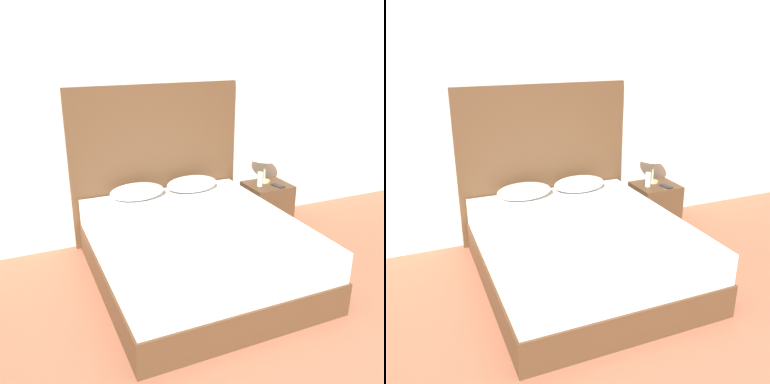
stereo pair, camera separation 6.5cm
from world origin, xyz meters
TOP-DOWN VIEW (x-y plane):
  - wall_back at (0.00, 2.69)m, footprint 10.00×0.06m
  - bed at (-0.09, 1.61)m, footprint 1.69×1.96m
  - headboard at (-0.09, 2.62)m, footprint 1.78×0.05m
  - pillow_left at (-0.38, 2.38)m, footprint 0.54×0.33m
  - pillow_right at (0.20, 2.38)m, footprint 0.54×0.33m
  - phone_on_bed at (0.16, 1.60)m, footprint 0.16×0.15m
  - nightstand at (1.13, 2.37)m, footprint 0.47×0.42m
  - table_lamp at (1.13, 2.46)m, footprint 0.31×0.31m
  - phone_on_nightstand at (1.19, 2.26)m, footprint 0.10×0.16m
  - toiletry_bottle at (1.01, 2.35)m, footprint 0.06×0.06m

SIDE VIEW (x-z plane):
  - nightstand at x=1.13m, z-range 0.00..0.48m
  - bed at x=-0.09m, z-range 0.00..0.53m
  - phone_on_nightstand at x=1.19m, z-range 0.48..0.49m
  - phone_on_bed at x=0.16m, z-range 0.53..0.54m
  - toiletry_bottle at x=1.01m, z-range 0.48..0.64m
  - pillow_left at x=-0.38m, z-range 0.53..0.68m
  - pillow_right at x=0.20m, z-range 0.53..0.68m
  - table_lamp at x=1.13m, z-range 0.60..0.99m
  - headboard at x=-0.09m, z-range 0.00..1.60m
  - wall_back at x=0.00m, z-range 0.00..2.70m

